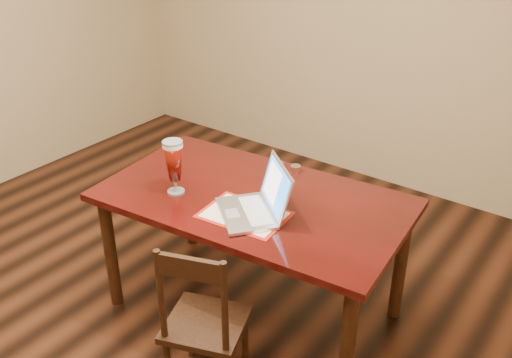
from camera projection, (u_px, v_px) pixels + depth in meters
The scene contains 4 objects.
ground at pixel (140, 330), 3.25m from camera, with size 5.00×5.00×0.00m, color black.
room_shell at pixel (101, 17), 2.43m from camera, with size 4.51×5.01×2.71m.
dining_table at pixel (251, 210), 3.10m from camera, with size 1.72×1.07×1.07m.
dining_chair at pixel (203, 323), 2.71m from camera, with size 0.47×0.46×0.88m.
Camera 1 is at (1.99, -1.59, 2.29)m, focal length 40.00 mm.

